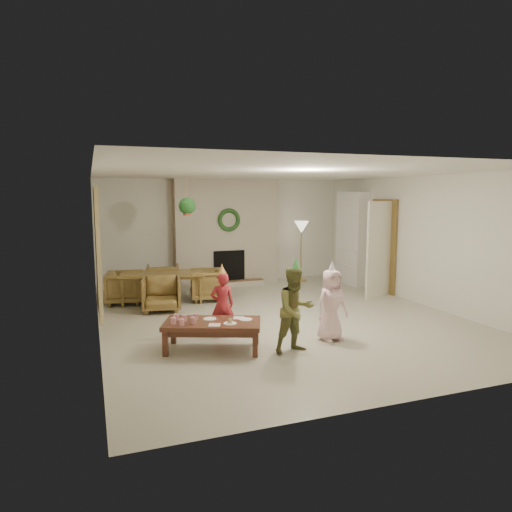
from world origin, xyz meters
name	(u,v)px	position (x,y,z in m)	size (l,w,h in m)	color
floor	(280,317)	(0.00, 0.00, 0.00)	(7.00, 7.00, 0.00)	#B7B29E
ceiling	(281,173)	(0.00, 0.00, 2.50)	(7.00, 7.00, 0.00)	white
wall_back	(224,231)	(0.00, 3.50, 1.25)	(7.00, 7.00, 0.00)	silver
wall_front	(417,283)	(0.00, -3.50, 1.25)	(7.00, 7.00, 0.00)	silver
wall_left	(96,254)	(-3.00, 0.00, 1.25)	(7.00, 7.00, 0.00)	silver
wall_right	(423,241)	(3.00, 0.00, 1.25)	(7.00, 7.00, 0.00)	silver
fireplace_mass	(226,232)	(0.00, 3.30, 1.25)	(2.50, 0.40, 2.50)	#522815
fireplace_hearth	(231,284)	(0.00, 2.95, 0.06)	(1.60, 0.30, 0.12)	#5B3219
fireplace_firebox	(229,266)	(0.00, 3.12, 0.45)	(0.75, 0.12, 0.75)	black
fireplace_wreath	(229,220)	(0.00, 3.07, 1.55)	(0.54, 0.54, 0.10)	#194319
floor_lamp_base	(301,280)	(1.84, 3.00, 0.01)	(0.28, 0.28, 0.03)	gold
floor_lamp_post	(301,253)	(1.84, 3.00, 0.70)	(0.03, 0.03, 1.34)	gold
floor_lamp_shade	(302,227)	(1.84, 3.00, 1.34)	(0.36, 0.36, 0.30)	beige
bookshelf_carcass	(352,238)	(2.84, 2.30, 1.10)	(0.30, 1.00, 2.20)	white
bookshelf_shelf_a	(350,265)	(2.82, 2.30, 0.45)	(0.30, 0.92, 0.03)	white
bookshelf_shelf_b	(351,249)	(2.82, 2.30, 0.85)	(0.30, 0.92, 0.03)	white
bookshelf_shelf_c	(351,232)	(2.82, 2.30, 1.25)	(0.30, 0.92, 0.03)	white
bookshelf_shelf_d	(352,215)	(2.82, 2.30, 1.65)	(0.30, 0.92, 0.03)	white
books_row_lower	(353,260)	(2.80, 2.15, 0.59)	(0.20, 0.40, 0.24)	#B03220
books_row_mid	(349,243)	(2.80, 2.35, 0.99)	(0.20, 0.44, 0.24)	#26588E
books_row_upper	(353,227)	(2.80, 2.20, 1.38)	(0.20, 0.36, 0.22)	#A99424
door_frame	(384,246)	(2.96, 1.20, 1.02)	(0.05, 0.86, 2.04)	brown
door_leaf	(379,250)	(2.58, 0.82, 1.00)	(0.05, 0.80, 2.00)	beige
curtain_panel	(98,253)	(-2.96, 0.20, 1.25)	(0.06, 1.20, 2.00)	beige
dining_table	(162,288)	(-1.75, 1.89, 0.29)	(1.65, 0.92, 0.58)	brown
dining_chair_near	(162,294)	(-1.87, 1.18, 0.32)	(0.68, 0.70, 0.64)	brown
dining_chair_far	(163,280)	(-1.63, 2.61, 0.32)	(0.68, 0.70, 0.64)	brown
dining_chair_left	(125,287)	(-2.46, 2.01, 0.32)	(0.68, 0.70, 0.64)	brown
dining_chair_right	(208,285)	(-0.86, 1.74, 0.32)	(0.68, 0.70, 0.64)	brown
hanging_plant_cord	(187,194)	(-1.30, 1.50, 2.15)	(0.01, 0.01, 0.70)	tan
hanging_plant_pot	(187,212)	(-1.30, 1.50, 1.80)	(0.16, 0.16, 0.12)	brown
hanging_plant_foliage	(187,206)	(-1.30, 1.50, 1.92)	(0.32, 0.32, 0.32)	#1B531F
coffee_table_top	(212,324)	(-1.54, -1.24, 0.37)	(1.32, 0.66, 0.06)	#532B1B
coffee_table_apron	(212,329)	(-1.54, -1.24, 0.30)	(1.21, 0.56, 0.08)	#532B1B
coffee_leg_fl	(165,344)	(-2.19, -1.27, 0.17)	(0.07, 0.07, 0.34)	#532B1B
coffee_leg_fr	(255,344)	(-1.08, -1.71, 0.17)	(0.07, 0.07, 0.34)	#532B1B
coffee_leg_bl	(173,332)	(-1.99, -0.77, 0.17)	(0.07, 0.07, 0.34)	#532B1B
coffee_leg_br	(256,332)	(-0.88, -1.21, 0.17)	(0.07, 0.07, 0.34)	#532B1B
cup_a	(173,321)	(-2.06, -1.20, 0.45)	(0.07, 0.07, 0.09)	silver
cup_b	(176,317)	(-1.99, -1.01, 0.45)	(0.07, 0.07, 0.09)	silver
cup_c	(182,322)	(-1.97, -1.29, 0.45)	(0.07, 0.07, 0.09)	silver
cup_d	(184,318)	(-1.89, -1.10, 0.45)	(0.07, 0.07, 0.09)	silver
cup_e	(193,320)	(-1.81, -1.27, 0.45)	(0.07, 0.07, 0.09)	silver
cup_f	(196,317)	(-1.73, -1.08, 0.45)	(0.07, 0.07, 0.09)	silver
plate_a	(210,319)	(-1.54, -1.11, 0.41)	(0.18, 0.18, 0.01)	white
plate_b	(230,323)	(-1.34, -1.43, 0.41)	(0.18, 0.18, 0.01)	white
plate_c	(246,319)	(-1.07, -1.31, 0.41)	(0.18, 0.18, 0.01)	white
food_scoop	(230,320)	(-1.34, -1.43, 0.45)	(0.07, 0.07, 0.07)	tan
napkin_left	(214,325)	(-1.55, -1.43, 0.41)	(0.15, 0.15, 0.01)	#FCB9D1
napkin_right	(239,318)	(-1.14, -1.20, 0.41)	(0.15, 0.15, 0.01)	#FCB9D1
child_red	(222,305)	(-1.24, -0.71, 0.49)	(0.36, 0.24, 0.99)	#A5232A
party_hat_red	(222,270)	(-1.24, -0.71, 1.03)	(0.13, 0.13, 0.19)	#E9E54D
child_plaid	(295,310)	(-0.49, -1.70, 0.59)	(0.57, 0.45, 1.18)	#956328
party_hat_plaid	(296,264)	(-0.49, -1.70, 1.22)	(0.14, 0.14, 0.19)	#55C662
child_pink	(331,305)	(0.22, -1.40, 0.53)	(0.52, 0.34, 1.06)	#FFCBD4
party_hat_pink	(332,266)	(0.22, -1.40, 1.10)	(0.14, 0.14, 0.19)	silver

